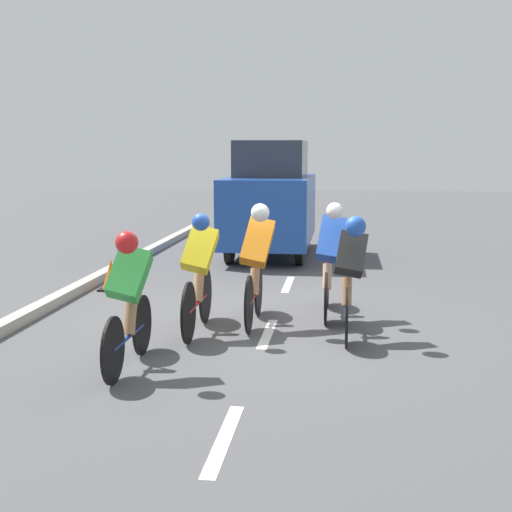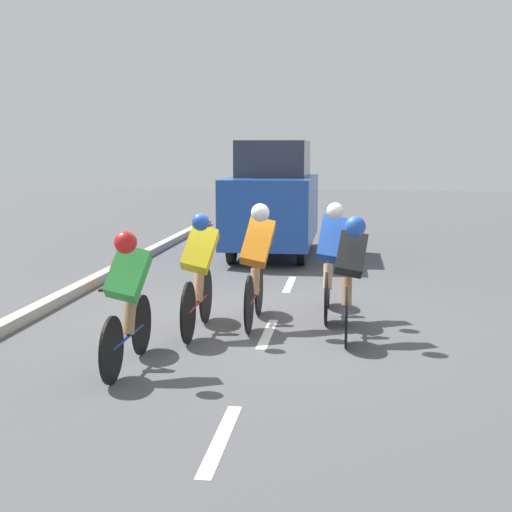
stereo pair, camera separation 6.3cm
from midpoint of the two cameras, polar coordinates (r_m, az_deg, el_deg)
ground_plane at (r=9.17m, az=1.08°, el=-5.43°), size 60.00×60.00×0.00m
lane_stripe_near at (r=5.68m, az=-2.91°, el=-14.39°), size 0.12×1.40×0.01m
lane_stripe_mid at (r=8.69m, az=0.73°, el=-6.21°), size 0.12×1.40×0.01m
lane_stripe_far at (r=11.79m, az=2.43°, el=-2.27°), size 0.12×1.40×0.01m
curb at (r=9.55m, az=-18.79°, el=-4.89°), size 0.20×24.82×0.14m
cyclist_orange at (r=8.93m, az=-0.17°, el=-0.45°), size 0.43×1.67×1.57m
cyclist_green at (r=7.21m, az=-10.40°, el=-3.21°), size 0.43×1.65×1.45m
cyclist_yellow at (r=8.55m, az=-4.80°, el=-1.26°), size 0.43×1.74×1.49m
cyclist_black at (r=8.42m, az=7.30°, el=-1.33°), size 0.40×1.68×1.47m
cyclist_blue at (r=9.45m, az=5.72°, el=-0.07°), size 0.41×1.70×1.54m
support_car at (r=14.91m, az=1.08°, el=4.54°), size 1.70×3.88×2.39m
traffic_cone at (r=11.52m, az=-11.66°, el=-1.52°), size 0.36×0.36×0.49m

